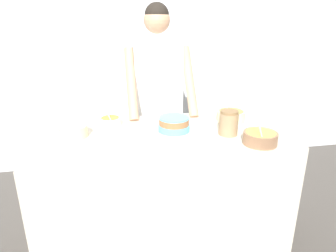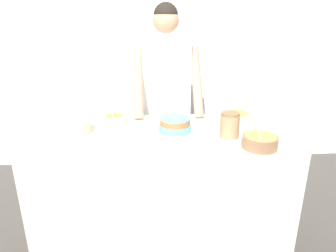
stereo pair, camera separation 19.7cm
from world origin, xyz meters
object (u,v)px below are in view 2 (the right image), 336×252
(person_baker, at_px, (166,89))
(frosting_bowl_orange, at_px, (114,119))
(frosting_bowl_olive, at_px, (236,118))
(cake, at_px, (175,126))
(drinking_glass, at_px, (214,113))
(ceramic_plate, at_px, (127,145))
(frosting_bowl_yellow, at_px, (260,141))
(stoneware_jar, at_px, (230,125))
(frosting_bowl_white, at_px, (76,127))

(person_baker, xyz_separation_m, frosting_bowl_orange, (-0.41, -0.41, -0.13))
(frosting_bowl_olive, xyz_separation_m, frosting_bowl_orange, (-0.90, 0.05, -0.01))
(person_baker, xyz_separation_m, cake, (0.01, -0.62, -0.11))
(drinking_glass, xyz_separation_m, ceramic_plate, (-0.63, -0.42, -0.06))
(frosting_bowl_yellow, bearing_deg, stoneware_jar, 125.57)
(frosting_bowl_white, xyz_separation_m, drinking_glass, (0.98, 0.17, 0.02))
(frosting_bowl_yellow, height_order, stoneware_jar, frosting_bowl_yellow)
(person_baker, height_order, frosting_bowl_white, person_baker)
(person_baker, xyz_separation_m, frosting_bowl_olive, (0.48, -0.47, -0.12))
(frosting_bowl_olive, height_order, ceramic_plate, frosting_bowl_olive)
(cake, distance_m, frosting_bowl_orange, 0.47)
(cake, relative_size, stoneware_jar, 1.71)
(frosting_bowl_orange, height_order, drinking_glass, frosting_bowl_orange)
(cake, xyz_separation_m, frosting_bowl_yellow, (0.48, -0.30, -0.01))
(frosting_bowl_white, height_order, frosting_bowl_orange, frosting_bowl_orange)
(frosting_bowl_olive, height_order, frosting_bowl_orange, frosting_bowl_orange)
(frosting_bowl_white, relative_size, frosting_bowl_yellow, 0.89)
(person_baker, bearing_deg, frosting_bowl_yellow, -61.65)
(frosting_bowl_olive, relative_size, ceramic_plate, 0.77)
(person_baker, relative_size, ceramic_plate, 6.51)
(frosting_bowl_olive, xyz_separation_m, ceramic_plate, (-0.78, -0.36, -0.04))
(frosting_bowl_white, xyz_separation_m, ceramic_plate, (0.35, -0.25, -0.04))
(person_baker, height_order, stoneware_jar, person_baker)
(frosting_bowl_orange, relative_size, stoneware_jar, 1.15)
(cake, xyz_separation_m, frosting_bowl_white, (-0.66, 0.04, -0.01))
(drinking_glass, relative_size, stoneware_jar, 0.75)
(frosting_bowl_orange, bearing_deg, frosting_bowl_yellow, -29.06)
(frosting_bowl_yellow, distance_m, ceramic_plate, 0.80)
(frosting_bowl_orange, xyz_separation_m, ceramic_plate, (0.11, -0.41, -0.03))
(person_baker, bearing_deg, cake, -88.66)
(person_baker, bearing_deg, stoneware_jar, -63.71)
(frosting_bowl_white, bearing_deg, ceramic_plate, -34.89)
(frosting_bowl_white, height_order, stoneware_jar, stoneware_jar)
(frosting_bowl_olive, xyz_separation_m, stoneware_jar, (-0.12, -0.26, 0.04))
(frosting_bowl_olive, distance_m, stoneware_jar, 0.29)
(drinking_glass, distance_m, ceramic_plate, 0.76)
(cake, distance_m, drinking_glass, 0.38)
(cake, distance_m, frosting_bowl_yellow, 0.57)
(frosting_bowl_orange, bearing_deg, person_baker, 45.19)
(frosting_bowl_yellow, xyz_separation_m, stoneware_jar, (-0.13, 0.19, 0.04))
(cake, bearing_deg, ceramic_plate, -146.22)
(person_baker, xyz_separation_m, frosting_bowl_white, (-0.65, -0.58, -0.12))
(cake, xyz_separation_m, frosting_bowl_orange, (-0.43, 0.20, -0.01))
(cake, height_order, frosting_bowl_yellow, frosting_bowl_yellow)
(frosting_bowl_orange, bearing_deg, frosting_bowl_olive, -3.34)
(ceramic_plate, xyz_separation_m, stoneware_jar, (0.66, 0.10, 0.08))
(frosting_bowl_white, height_order, frosting_bowl_yellow, frosting_bowl_yellow)
(frosting_bowl_olive, bearing_deg, stoneware_jar, -115.29)
(ceramic_plate, bearing_deg, frosting_bowl_yellow, -6.50)
(cake, height_order, ceramic_plate, cake)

